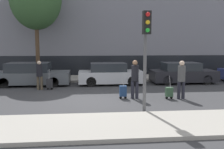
% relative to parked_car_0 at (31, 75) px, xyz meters
% --- Properties ---
extents(ground_plane, '(80.00, 80.00, 0.00)m').
position_rel_parked_car_0_xyz_m(ground_plane, '(3.63, -4.56, -0.66)').
color(ground_plane, '#38383A').
extents(sidewalk_near, '(28.00, 2.50, 0.12)m').
position_rel_parked_car_0_xyz_m(sidewalk_near, '(3.63, -8.31, -0.60)').
color(sidewalk_near, '#A39E93').
rests_on(sidewalk_near, ground_plane).
extents(sidewalk_far, '(28.00, 3.00, 0.12)m').
position_rel_parked_car_0_xyz_m(sidewalk_far, '(3.63, 2.44, -0.60)').
color(sidewalk_far, '#A39E93').
rests_on(sidewalk_far, ground_plane).
extents(building_facade, '(28.00, 2.67, 9.68)m').
position_rel_parked_car_0_xyz_m(building_facade, '(3.63, 5.95, 4.17)').
color(building_facade, slate).
rests_on(building_facade, ground_plane).
extents(parked_car_0, '(4.58, 1.88, 1.40)m').
position_rel_parked_car_0_xyz_m(parked_car_0, '(0.00, 0.00, 0.00)').
color(parked_car_0, '#4C5156').
rests_on(parked_car_0, ground_plane).
extents(parked_car_1, '(4.00, 1.82, 1.35)m').
position_rel_parked_car_0_xyz_m(parked_car_1, '(4.87, -0.08, -0.02)').
color(parked_car_1, '#B7BABF').
rests_on(parked_car_1, ground_plane).
extents(parked_car_2, '(4.12, 1.74, 1.35)m').
position_rel_parked_car_0_xyz_m(parked_car_2, '(9.61, -0.06, -0.02)').
color(parked_car_2, black).
rests_on(parked_car_2, ground_plane).
extents(pedestrian_left, '(0.35, 0.34, 1.62)m').
position_rel_parked_car_0_xyz_m(pedestrian_left, '(0.80, -1.57, 0.26)').
color(pedestrian_left, '#4C4233').
rests_on(pedestrian_left, ground_plane).
extents(trolley_left, '(0.34, 0.29, 1.15)m').
position_rel_parked_car_0_xyz_m(trolley_left, '(1.35, -1.64, -0.29)').
color(trolley_left, '#262628').
rests_on(trolley_left, ground_plane).
extents(pedestrian_center, '(0.35, 0.34, 1.80)m').
position_rel_parked_car_0_xyz_m(pedestrian_center, '(5.65, -4.37, 0.37)').
color(pedestrian_center, '#23232D').
rests_on(pedestrian_center, ground_plane).
extents(trolley_center, '(0.34, 0.29, 1.15)m').
position_rel_parked_car_0_xyz_m(trolley_center, '(5.10, -4.35, -0.29)').
color(trolley_center, navy).
rests_on(trolley_center, ground_plane).
extents(pedestrian_right, '(0.35, 0.34, 1.78)m').
position_rel_parked_car_0_xyz_m(pedestrian_right, '(7.76, -4.66, 0.36)').
color(pedestrian_right, '#23232D').
rests_on(pedestrian_right, ground_plane).
extents(trolley_right, '(0.34, 0.29, 1.08)m').
position_rel_parked_car_0_xyz_m(trolley_right, '(7.22, -4.61, -0.33)').
color(trolley_right, '#335138').
rests_on(trolley_right, ground_plane).
extents(traffic_light, '(0.28, 0.47, 3.67)m').
position_rel_parked_car_0_xyz_m(traffic_light, '(5.54, -6.92, 1.97)').
color(traffic_light, '#515154').
rests_on(traffic_light, ground_plane).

